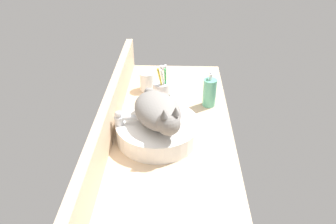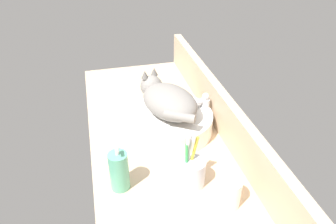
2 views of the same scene
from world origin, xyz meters
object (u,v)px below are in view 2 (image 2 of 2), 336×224
Objects in this scene: soap_dispenser at (119,171)px; toothbrush_cup at (193,171)px; cat at (167,100)px; water_glass at (228,193)px; faucet at (202,108)px; sink_basin at (170,122)px.

soap_dispenser is 0.88× the size of toothbrush_cup.
cat reaches higher than water_glass.
water_glass is (41.96, -6.09, -3.25)cm from faucet.
toothbrush_cup is (3.86, 22.43, -1.74)cm from soap_dispenser.
sink_basin is at bearing 26.80° from cat.
toothbrush_cup is 2.02× the size of water_glass.
cat reaches higher than sink_basin.
cat is 2.27× the size of faucet.
sink_basin is at bearing -82.56° from faucet.
toothbrush_cup is at bearing 1.19° from cat.
sink_basin is 2.45× the size of faucet.
cat is at bearing -87.69° from faucet.
toothbrush_cup reaches higher than sink_basin.
sink_basin is 29.78cm from toothbrush_cup.
soap_dispenser is at bearing -38.78° from cat.
toothbrush_cup is 12.98cm from water_glass.
cat is 3.32× the size of water_glass.
water_glass is (10.40, 7.71, -0.95)cm from toothbrush_cup.
faucet is 0.82× the size of soap_dispenser.
toothbrush_cup is at bearing 80.24° from soap_dispenser.
faucet is at bearing 156.38° from toothbrush_cup.
water_glass is (41.37, 8.35, -9.29)cm from cat.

